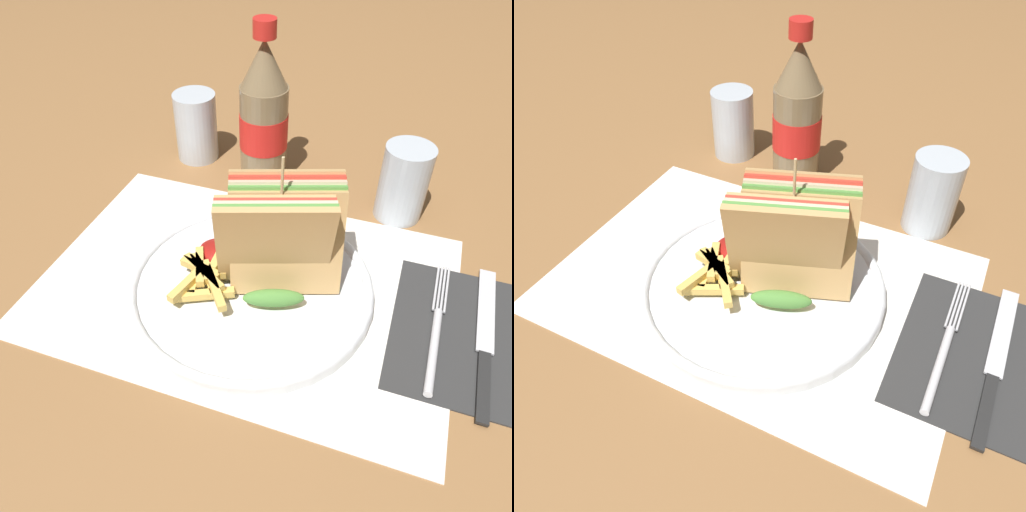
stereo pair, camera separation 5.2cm
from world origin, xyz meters
TOP-DOWN VIEW (x-y plane):
  - ground_plane at (0.00, 0.00)m, footprint 4.00×4.00m
  - placemat at (0.00, 0.04)m, footprint 0.48×0.33m
  - plate_main at (0.01, 0.03)m, footprint 0.28×0.28m
  - club_sandwich at (0.04, 0.04)m, footprint 0.15×0.12m
  - fries_pile at (-0.04, 0.01)m, footprint 0.08×0.12m
  - ketchup_blob at (-0.04, 0.05)m, footprint 0.05×0.04m
  - napkin at (0.24, 0.04)m, footprint 0.14×0.19m
  - fork at (0.22, 0.02)m, footprint 0.02×0.19m
  - knife at (0.27, 0.04)m, footprint 0.02×0.21m
  - coke_bottle_near at (-0.06, 0.26)m, footprint 0.07×0.07m
  - glass_near at (0.15, 0.23)m, footprint 0.06×0.06m
  - glass_far at (-0.17, 0.28)m, footprint 0.06×0.06m

SIDE VIEW (x-z plane):
  - ground_plane at x=0.00m, z-range 0.00..0.00m
  - placemat at x=0.00m, z-range 0.00..0.00m
  - napkin at x=0.24m, z-range 0.00..0.00m
  - knife at x=0.27m, z-range 0.00..0.01m
  - fork at x=0.22m, z-range 0.00..0.01m
  - plate_main at x=0.01m, z-range 0.00..0.02m
  - ketchup_blob at x=-0.04m, z-range 0.02..0.04m
  - fries_pile at x=-0.04m, z-range 0.02..0.04m
  - glass_near at x=0.15m, z-range -0.01..0.10m
  - glass_far at x=-0.17m, z-range 0.00..0.10m
  - club_sandwich at x=0.04m, z-range 0.00..0.16m
  - coke_bottle_near at x=-0.06m, z-range -0.02..0.21m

